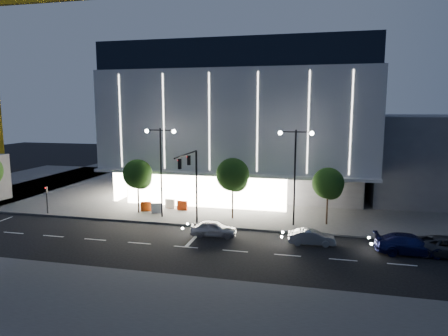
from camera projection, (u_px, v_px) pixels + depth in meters
ground at (169, 239)px, 33.55m from camera, size 160.00×160.00×0.00m
sidewalk_museum at (265, 187)px, 55.54m from camera, size 70.00×40.00×0.15m
sidewalk_near at (177, 317)px, 20.86m from camera, size 70.00×10.00×0.15m
museum at (249, 121)px, 52.99m from camera, size 30.00×25.80×18.00m
annex_building at (432, 156)px, 50.11m from camera, size 16.00×20.00×10.00m
traffic_mast at (192, 174)px, 35.79m from camera, size 0.33×5.89×7.07m
street_lamp_west at (161, 159)px, 39.11m from camera, size 3.16×0.36×9.00m
street_lamp_east at (295, 163)px, 36.21m from camera, size 3.16×0.36×9.00m
ped_signal_far at (47, 197)px, 40.96m from camera, size 0.22×0.24×3.00m
tree_left at (138, 176)px, 41.05m from camera, size 3.02×3.02×5.72m
tree_mid at (233, 176)px, 38.77m from camera, size 3.25×3.25×6.15m
tree_right at (328, 185)px, 36.82m from camera, size 2.91×2.91×5.51m
car_lead at (214, 229)px, 34.22m from camera, size 4.07×1.96×1.34m
car_second at (311, 237)px, 32.13m from camera, size 3.82×1.58×1.23m
car_third at (410, 244)px, 30.06m from camera, size 5.29×2.37×1.51m
barrier_a at (146, 206)px, 42.09m from camera, size 1.12×0.59×1.00m
barrier_b at (157, 208)px, 41.44m from camera, size 1.13×0.55×1.00m
barrier_c at (182, 205)px, 42.49m from camera, size 1.10×0.27×1.00m
barrier_d at (170, 204)px, 43.27m from camera, size 1.12×0.41×1.00m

